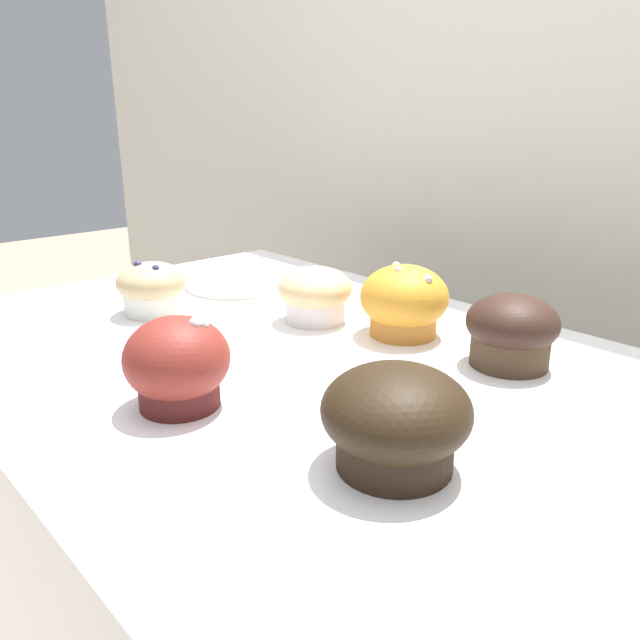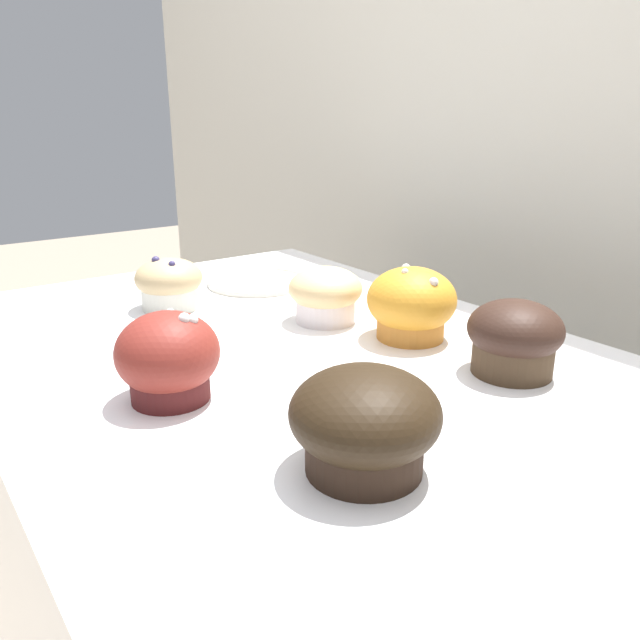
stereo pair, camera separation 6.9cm
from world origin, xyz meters
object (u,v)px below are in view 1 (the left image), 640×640
object	(u,v)px
muffin_back_right	(512,330)
muffin_front_right	(404,302)
muffin_back_center	(177,365)
serving_plate	(237,283)
muffin_front_center	(315,294)
muffin_front_left	(152,288)
muffin_back_left	(396,419)

from	to	relation	value
muffin_back_right	muffin_front_right	distance (m)	0.14
muffin_back_center	serving_plate	distance (m)	0.42
muffin_front_center	muffin_front_left	size ratio (longest dim) A/B	1.04
muffin_back_right	serving_plate	bearing A→B (deg)	-175.71
muffin_front_left	muffin_back_center	distance (m)	0.30
muffin_front_left	muffin_back_center	world-z (taller)	muffin_back_center
muffin_front_left	muffin_back_center	size ratio (longest dim) A/B	0.94
muffin_front_center	muffin_front_left	distance (m)	0.23
muffin_back_left	serving_plate	distance (m)	0.56
muffin_back_right	muffin_front_left	bearing A→B (deg)	-155.00
muffin_back_left	muffin_front_right	world-z (taller)	muffin_front_right
muffin_front_center	muffin_front_left	bearing A→B (deg)	-140.74
muffin_front_left	muffin_back_center	xyz separation A→B (m)	(0.28, -0.12, 0.01)
muffin_front_left	muffin_front_right	world-z (taller)	muffin_front_right
muffin_back_left	muffin_front_right	distance (m)	0.31
muffin_front_center	muffin_front_right	xyz separation A→B (m)	(0.11, 0.05, 0.01)
muffin_front_left	muffin_back_left	bearing A→B (deg)	-5.68
muffin_front_left	muffin_front_center	bearing A→B (deg)	39.26
muffin_back_center	muffin_back_left	bearing A→B (deg)	18.75
muffin_back_right	muffin_back_left	bearing A→B (deg)	-78.08
muffin_front_right	muffin_back_left	bearing A→B (deg)	-50.57
muffin_back_left	muffin_front_left	world-z (taller)	muffin_back_left
muffin_front_right	serving_plate	bearing A→B (deg)	-175.90
serving_plate	muffin_front_left	bearing A→B (deg)	-77.24
muffin_back_right	muffin_back_center	size ratio (longest dim) A/B	1.00
muffin_back_left	muffin_back_right	size ratio (longest dim) A/B	1.18
muffin_front_left	muffin_back_right	bearing A→B (deg)	25.00
muffin_back_left	muffin_front_right	xyz separation A→B (m)	(-0.19, 0.24, 0.00)
muffin_back_left	muffin_back_center	xyz separation A→B (m)	(-0.21, -0.07, 0.00)
muffin_front_left	serving_plate	xyz separation A→B (m)	(-0.04, 0.17, -0.03)
muffin_front_left	serving_plate	distance (m)	0.17
muffin_front_left	serving_plate	size ratio (longest dim) A/B	0.58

